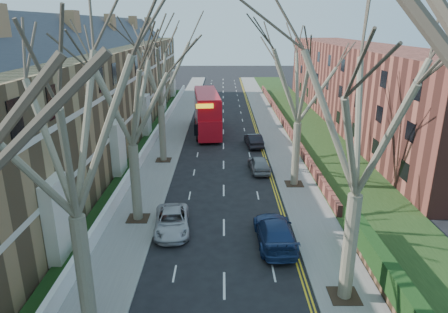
{
  "coord_description": "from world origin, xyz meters",
  "views": [
    {
      "loc": [
        -0.06,
        -7.88,
        12.4
      ],
      "look_at": [
        0.02,
        20.94,
        2.82
      ],
      "focal_mm": 32.0,
      "sensor_mm": 36.0,
      "label": 1
    }
  ],
  "objects": [
    {
      "name": "pavement_left",
      "position": [
        -6.0,
        39.0,
        0.06
      ],
      "size": [
        3.0,
        102.0,
        0.12
      ],
      "primitive_type": "cube",
      "color": "slate",
      "rests_on": "ground"
    },
    {
      "name": "pavement_right",
      "position": [
        6.0,
        39.0,
        0.06
      ],
      "size": [
        3.0,
        102.0,
        0.12
      ],
      "primitive_type": "cube",
      "color": "slate",
      "rests_on": "ground"
    },
    {
      "name": "terrace_left",
      "position": [
        -13.65,
        31.0,
        5.53
      ],
      "size": [
        9.7,
        78.0,
        13.6
      ],
      "color": "olive",
      "rests_on": "ground"
    },
    {
      "name": "flats_right",
      "position": [
        17.46,
        43.0,
        4.98
      ],
      "size": [
        13.97,
        54.0,
        10.0
      ],
      "color": "brown",
      "rests_on": "ground"
    },
    {
      "name": "front_wall_left",
      "position": [
        -7.65,
        31.0,
        0.62
      ],
      "size": [
        0.3,
        78.0,
        1.0
      ],
      "color": "white",
      "rests_on": "ground"
    },
    {
      "name": "grass_verge_right",
      "position": [
        10.5,
        39.0,
        0.15
      ],
      "size": [
        6.0,
        102.0,
        0.06
      ],
      "color": "#1A3112",
      "rests_on": "ground"
    },
    {
      "name": "tree_left_mid",
      "position": [
        -5.7,
        6.0,
        9.56
      ],
      "size": [
        10.5,
        10.5,
        14.71
      ],
      "color": "#6B604C",
      "rests_on": "ground"
    },
    {
      "name": "tree_left_far",
      "position": [
        -5.7,
        16.0,
        9.24
      ],
      "size": [
        10.15,
        10.15,
        14.22
      ],
      "color": "#6B604C",
      "rests_on": "ground"
    },
    {
      "name": "tree_left_dist",
      "position": [
        -5.7,
        28.0,
        9.56
      ],
      "size": [
        10.5,
        10.5,
        14.71
      ],
      "color": "#6B604C",
      "rests_on": "ground"
    },
    {
      "name": "tree_right_mid",
      "position": [
        5.7,
        8.0,
        9.56
      ],
      "size": [
        10.5,
        10.5,
        14.71
      ],
      "color": "#6B604C",
      "rests_on": "ground"
    },
    {
      "name": "tree_right_far",
      "position": [
        5.7,
        22.0,
        9.24
      ],
      "size": [
        10.15,
        10.15,
        14.22
      ],
      "color": "#6B604C",
      "rests_on": "ground"
    },
    {
      "name": "double_decker_bus",
      "position": [
        -1.94,
        38.65,
        2.34
      ],
      "size": [
        3.69,
        11.58,
        4.75
      ],
      "rotation": [
        0.0,
        0.0,
        3.24
      ],
      "color": "#B60D19",
      "rests_on": "ground"
    },
    {
      "name": "car_left_far",
      "position": [
        -3.26,
        14.61,
        0.64
      ],
      "size": [
        2.56,
        4.78,
        1.28
      ],
      "primitive_type": "imported",
      "rotation": [
        0.0,
        0.0,
        0.1
      ],
      "color": "#AFAFB4",
      "rests_on": "ground"
    },
    {
      "name": "car_right_near",
      "position": [
        3.01,
        13.02,
        0.77
      ],
      "size": [
        2.32,
        5.35,
        1.53
      ],
      "primitive_type": "imported",
      "rotation": [
        0.0,
        0.0,
        3.17
      ],
      "color": "navy",
      "rests_on": "ground"
    },
    {
      "name": "car_right_mid",
      "position": [
        3.13,
        25.29,
        0.69
      ],
      "size": [
        1.95,
        4.18,
        1.38
      ],
      "primitive_type": "imported",
      "rotation": [
        0.0,
        0.0,
        3.22
      ],
      "color": "gray",
      "rests_on": "ground"
    },
    {
      "name": "car_right_far",
      "position": [
        3.21,
        32.93,
        0.69
      ],
      "size": [
        1.94,
        4.35,
        1.39
      ],
      "primitive_type": "imported",
      "rotation": [
        0.0,
        0.0,
        3.26
      ],
      "color": "black",
      "rests_on": "ground"
    }
  ]
}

